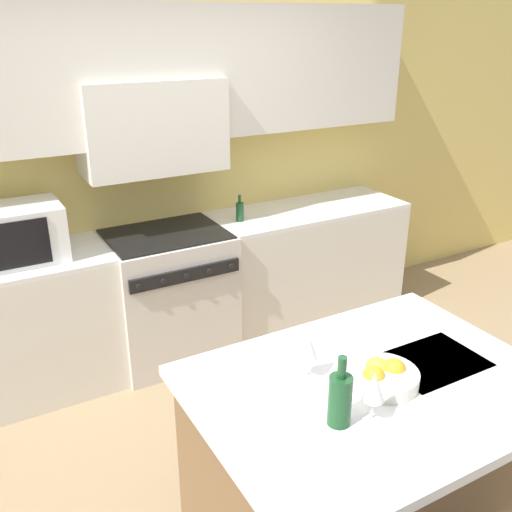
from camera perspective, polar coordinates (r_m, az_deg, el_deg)
ground_plane at (r=3.21m, az=3.36°, el=-23.11°), size 10.00×10.00×0.00m
back_cabinetry at (r=4.02m, az=-11.02°, el=12.36°), size 10.00×0.46×2.70m
back_counter at (r=4.15m, az=-8.75°, el=-3.84°), size 3.94×0.62×0.94m
range_stove at (r=4.13m, az=-8.65°, el=-3.89°), size 0.83×0.70×0.95m
microwave at (r=3.72m, az=-23.06°, el=2.03°), size 0.57×0.40×0.34m
kitchen_island at (r=2.70m, az=10.91°, el=-20.41°), size 1.44×1.08×0.94m
wine_bottle at (r=2.12m, az=8.39°, el=-13.93°), size 0.09×0.09×0.28m
wine_glass_near at (r=2.14m, az=11.72°, el=-12.81°), size 0.08×0.08×0.20m
wine_glass_far at (r=2.33m, az=5.27°, el=-9.10°), size 0.08×0.08×0.20m
fruit_bowl at (r=2.39m, az=12.57°, el=-11.58°), size 0.28×0.28×0.10m
oil_bottle_on_counter at (r=4.15m, az=-1.63°, el=4.50°), size 0.06×0.06×0.20m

